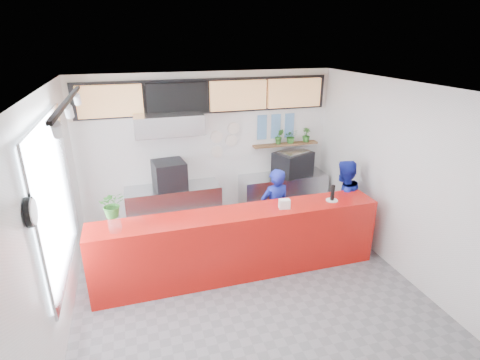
{
  "coord_description": "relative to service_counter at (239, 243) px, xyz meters",
  "views": [
    {
      "loc": [
        -1.47,
        -4.53,
        3.61
      ],
      "look_at": [
        0.1,
        0.7,
        1.5
      ],
      "focal_mm": 28.0,
      "sensor_mm": 36.0,
      "label": 1
    }
  ],
  "objects": [
    {
      "name": "floor",
      "position": [
        0.0,
        -0.4,
        -0.55
      ],
      "size": [
        5.0,
        5.0,
        0.0
      ],
      "primitive_type": "plane",
      "color": "slate",
      "rests_on": "ground"
    },
    {
      "name": "ceiling",
      "position": [
        0.0,
        -0.4,
        2.45
      ],
      "size": [
        5.0,
        5.0,
        0.0
      ],
      "primitive_type": "plane",
      "rotation": [
        3.14,
        0.0,
        0.0
      ],
      "color": "silver"
    },
    {
      "name": "wall_back",
      "position": [
        0.0,
        2.1,
        0.95
      ],
      "size": [
        5.0,
        0.0,
        5.0
      ],
      "primitive_type": "plane",
      "rotation": [
        1.57,
        0.0,
        0.0
      ],
      "color": "white",
      "rests_on": "ground"
    },
    {
      "name": "wall_left",
      "position": [
        -2.5,
        -0.4,
        0.95
      ],
      "size": [
        0.0,
        5.0,
        5.0
      ],
      "primitive_type": "plane",
      "rotation": [
        1.57,
        0.0,
        1.57
      ],
      "color": "white",
      "rests_on": "ground"
    },
    {
      "name": "wall_right",
      "position": [
        2.5,
        -0.4,
        0.95
      ],
      "size": [
        0.0,
        5.0,
        5.0
      ],
      "primitive_type": "plane",
      "rotation": [
        1.57,
        0.0,
        -1.57
      ],
      "color": "white",
      "rests_on": "ground"
    },
    {
      "name": "service_counter",
      "position": [
        0.0,
        0.0,
        0.0
      ],
      "size": [
        4.5,
        0.6,
        1.1
      ],
      "primitive_type": "cube",
      "color": "red",
      "rests_on": "ground"
    },
    {
      "name": "cream_band",
      "position": [
        0.0,
        2.09,
        2.05
      ],
      "size": [
        5.0,
        0.02,
        0.8
      ],
      "primitive_type": "cube",
      "color": "beige",
      "rests_on": "wall_back"
    },
    {
      "name": "prep_bench",
      "position": [
        -0.8,
        1.8,
        -0.1
      ],
      "size": [
        1.8,
        0.6,
        0.9
      ],
      "primitive_type": "cube",
      "color": "#B2B5BA",
      "rests_on": "ground"
    },
    {
      "name": "panini_oven",
      "position": [
        -0.85,
        1.8,
        0.61
      ],
      "size": [
        0.64,
        0.64,
        0.52
      ],
      "primitive_type": "cube",
      "rotation": [
        0.0,
        0.0,
        0.12
      ],
      "color": "black",
      "rests_on": "prep_bench"
    },
    {
      "name": "extraction_hood",
      "position": [
        -0.8,
        1.75,
        1.6
      ],
      "size": [
        1.2,
        0.7,
        0.35
      ],
      "primitive_type": "cube",
      "color": "#B2B5BA",
      "rests_on": "ceiling"
    },
    {
      "name": "hood_lip",
      "position": [
        -0.8,
        1.75,
        1.4
      ],
      "size": [
        1.2,
        0.69,
        0.31
      ],
      "primitive_type": "cube",
      "rotation": [
        -0.35,
        0.0,
        0.0
      ],
      "color": "#B2B5BA",
      "rests_on": "ceiling"
    },
    {
      "name": "right_bench",
      "position": [
        1.5,
        1.8,
        -0.1
      ],
      "size": [
        1.8,
        0.6,
        0.9
      ],
      "primitive_type": "cube",
      "color": "#B2B5BA",
      "rests_on": "ground"
    },
    {
      "name": "espresso_machine",
      "position": [
        1.69,
        1.8,
        0.59
      ],
      "size": [
        0.88,
        0.76,
        0.48
      ],
      "primitive_type": "cube",
      "rotation": [
        0.0,
        0.0,
        0.38
      ],
      "color": "black",
      "rests_on": "right_bench"
    },
    {
      "name": "espresso_tray",
      "position": [
        1.69,
        1.8,
        0.83
      ],
      "size": [
        0.72,
        0.62,
        0.06
      ],
      "primitive_type": "cube",
      "rotation": [
        0.0,
        0.0,
        0.39
      ],
      "color": "silver",
      "rests_on": "espresso_machine"
    },
    {
      "name": "herb_shelf",
      "position": [
        1.6,
        2.0,
        0.95
      ],
      "size": [
        1.4,
        0.18,
        0.04
      ],
      "primitive_type": "cube",
      "color": "brown",
      "rests_on": "wall_back"
    },
    {
      "name": "menu_board_far_left",
      "position": [
        -1.75,
        1.98,
        2.0
      ],
      "size": [
        1.1,
        0.1,
        0.55
      ],
      "primitive_type": "cube",
      "color": "tan",
      "rests_on": "wall_back"
    },
    {
      "name": "menu_board_mid_left",
      "position": [
        -0.59,
        1.98,
        2.0
      ],
      "size": [
        1.1,
        0.1,
        0.55
      ],
      "primitive_type": "cube",
      "color": "black",
      "rests_on": "wall_back"
    },
    {
      "name": "menu_board_mid_right",
      "position": [
        0.57,
        1.98,
        2.0
      ],
      "size": [
        1.1,
        0.1,
        0.55
      ],
      "primitive_type": "cube",
      "color": "tan",
      "rests_on": "wall_back"
    },
    {
      "name": "menu_board_far_right",
      "position": [
        1.73,
        1.98,
        2.0
      ],
      "size": [
        1.1,
        0.1,
        0.55
      ],
      "primitive_type": "cube",
      "color": "tan",
      "rests_on": "wall_back"
    },
    {
      "name": "soffit",
      "position": [
        0.0,
        2.06,
        2.0
      ],
      "size": [
        4.8,
        0.04,
        0.65
      ],
      "primitive_type": "cube",
      "color": "black",
      "rests_on": "wall_back"
    },
    {
      "name": "window_pane",
      "position": [
        -2.47,
        -0.1,
        1.15
      ],
      "size": [
        0.04,
        2.2,
        1.9
      ],
      "primitive_type": "cube",
      "color": "silver",
      "rests_on": "wall_left"
    },
    {
      "name": "window_frame",
      "position": [
        -2.45,
        -0.1,
        1.15
      ],
      "size": [
        0.03,
        2.3,
        2.0
      ],
      "primitive_type": "cube",
      "color": "#B2B5BA",
      "rests_on": "wall_left"
    },
    {
      "name": "wall_clock_rim",
      "position": [
        -2.46,
        -1.3,
        1.5
      ],
      "size": [
        0.05,
        0.3,
        0.3
      ],
      "primitive_type": "cylinder",
      "rotation": [
        0.0,
        1.57,
        0.0
      ],
      "color": "black",
      "rests_on": "wall_left"
    },
    {
      "name": "wall_clock_face",
      "position": [
        -2.43,
        -1.3,
        1.5
      ],
      "size": [
        0.02,
        0.26,
        0.26
      ],
      "primitive_type": "cylinder",
      "rotation": [
        0.0,
        1.57,
        0.0
      ],
      "color": "white",
      "rests_on": "wall_left"
    },
    {
      "name": "track_rail",
      "position": [
        -2.1,
        -0.4,
        2.39
      ],
      "size": [
        0.05,
        2.4,
        0.04
      ],
      "primitive_type": "cube",
      "color": "black",
      "rests_on": "ceiling"
    },
    {
      "name": "dec_plate_a",
      "position": [
        0.15,
        2.07,
        1.2
      ],
      "size": [
        0.24,
        0.03,
        0.24
      ],
      "primitive_type": "cylinder",
      "rotation": [
        1.57,
        0.0,
        0.0
      ],
      "color": "silver",
      "rests_on": "wall_back"
    },
    {
      "name": "dec_plate_b",
      "position": [
        0.45,
        2.07,
        1.1
      ],
      "size": [
        0.24,
        0.03,
        0.24
      ],
      "primitive_type": "cylinder",
      "rotation": [
        1.57,
        0.0,
        0.0
      ],
      "color": "silver",
      "rests_on": "wall_back"
    },
    {
      "name": "dec_plate_c",
      "position": [
        0.15,
        2.07,
        0.9
      ],
      "size": [
        0.24,
        0.03,
        0.24
      ],
      "primitive_type": "cylinder",
      "rotation": [
        1.57,
        0.0,
        0.0
      ],
      "color": "silver",
      "rests_on": "wall_back"
    },
    {
      "name": "dec_plate_d",
      "position": [
        0.5,
        2.07,
        1.35
      ],
      "size": [
        0.24,
        0.03,
        0.24
      ],
      "primitive_type": "cylinder",
      "rotation": [
        1.57,
        0.0,
        0.0
      ],
      "color": "silver",
      "rests_on": "wall_back"
    },
    {
      "name": "photo_frame_a",
      "position": [
        1.1,
        2.08,
        1.45
      ],
      "size": [
        0.2,
        0.02,
        0.25
      ],
      "primitive_type": "cube",
      "color": "#598CBF",
      "rests_on": "wall_back"
    },
    {
      "name": "photo_frame_b",
      "position": [
        1.4,
        2.08,
        1.45
      ],
      "size": [
        0.2,
        0.02,
        0.25
      ],
      "primitive_type": "cube",
      "color": "#598CBF",
      "rests_on": "wall_back"
    },
    {
      "name": "photo_frame_c",
      "position": [
        1.7,
        2.08,
        1.45
      ],
      "size": [
        0.2,
        0.02,
        0.25
      ],
      "primitive_type": "cube",
      "color": "#598CBF",
      "rests_on": "wall_back"
    },
    {
      "name": "photo_frame_d",
      "position": [
        1.1,
        2.08,
        1.2
      ],
      "size": [
        0.2,
        0.02,
        0.25
      ],
      "primitive_type": "cube",
      "color": "#598CBF",
      "rests_on": "wall_back"
    },
    {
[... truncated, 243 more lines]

